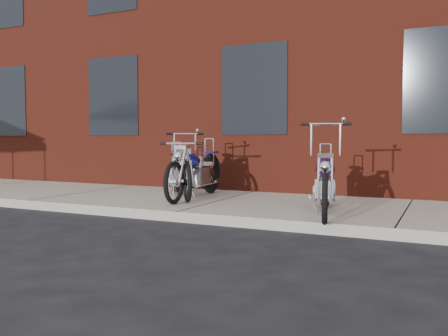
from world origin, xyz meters
The scene contains 6 objects.
ground centered at (0.00, 0.00, 0.00)m, with size 120.00×120.00×0.00m, color #26262C.
sidewalk centered at (0.00, 1.50, 0.07)m, with size 22.00×3.00×0.15m, color #9A9788.
building_brick centered at (0.00, 8.00, 4.00)m, with size 22.00×10.00×8.00m, color #5D1C10.
chopper_purple centered at (2.00, 0.71, 0.56)m, with size 0.72×2.21×1.26m.
chopper_blue centered at (-0.55, 1.59, 0.59)m, with size 0.60×2.44×1.06m.
chopper_third centered at (-0.92, 1.69, 0.56)m, with size 1.50×1.87×1.17m.
Camera 1 is at (3.56, -5.86, 1.19)m, focal length 38.00 mm.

